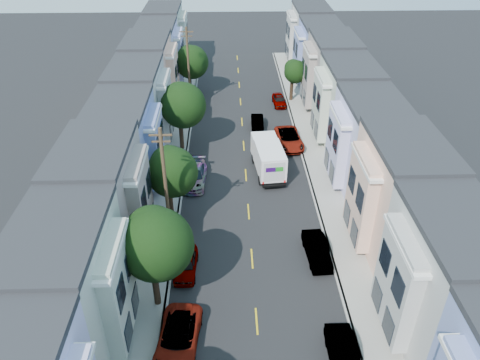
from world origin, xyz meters
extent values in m
plane|color=black|center=(0.00, 0.00, 0.00)|extent=(160.00, 160.00, 0.00)
cube|color=black|center=(0.00, 15.00, 0.01)|extent=(12.00, 70.00, 0.02)
cube|color=gray|center=(-6.05, 15.00, 0.07)|extent=(0.30, 70.00, 0.15)
cube|color=gray|center=(6.05, 15.00, 0.07)|extent=(0.30, 70.00, 0.15)
cube|color=gray|center=(-7.35, 15.00, 0.07)|extent=(2.60, 70.00, 0.15)
cube|color=gray|center=(7.35, 15.00, 0.07)|extent=(2.60, 70.00, 0.15)
cube|color=gold|center=(0.00, 15.00, 0.00)|extent=(0.12, 70.00, 0.01)
cube|color=silver|center=(-11.15, 15.00, 0.00)|extent=(5.00, 70.00, 8.50)
cube|color=silver|center=(11.15, 15.00, 0.00)|extent=(5.00, 70.00, 8.50)
cylinder|color=black|center=(-6.60, -4.33, 1.80)|extent=(0.44, 0.44, 3.60)
sphere|color=black|center=(-6.30, -4.33, 5.24)|extent=(4.70, 4.70, 4.70)
cylinder|color=black|center=(-6.60, 5.47, 1.50)|extent=(0.44, 0.44, 3.01)
sphere|color=black|center=(-6.30, 5.47, 4.47)|extent=(4.17, 4.17, 4.17)
cylinder|color=black|center=(-6.60, 17.47, 1.69)|extent=(0.44, 0.44, 3.39)
sphere|color=black|center=(-6.30, 17.47, 5.03)|extent=(4.70, 4.70, 4.70)
cylinder|color=black|center=(-6.60, 32.25, 1.54)|extent=(0.44, 0.44, 3.08)
sphere|color=black|center=(-6.30, 32.25, 4.59)|extent=(4.31, 4.31, 4.31)
cylinder|color=black|center=(6.60, 30.25, 1.44)|extent=(0.44, 0.44, 2.87)
sphere|color=black|center=(6.90, 30.25, 3.90)|extent=(2.95, 2.95, 2.95)
cylinder|color=#42301E|center=(-6.30, 2.00, 5.00)|extent=(0.26, 0.26, 10.00)
cube|color=#42301E|center=(-6.30, 2.00, 9.60)|extent=(1.60, 0.12, 0.12)
cylinder|color=#42301E|center=(-6.30, 28.00, 5.00)|extent=(0.26, 0.26, 10.00)
cube|color=#42301E|center=(-6.30, 28.00, 9.60)|extent=(1.60, 0.12, 0.12)
cube|color=white|center=(2.17, 11.59, 1.88)|extent=(2.42, 4.33, 2.37)
cube|color=white|center=(2.17, 14.77, 1.78)|extent=(2.42, 2.01, 2.18)
cube|color=black|center=(2.17, 12.50, 0.57)|extent=(2.22, 6.22, 0.24)
cube|color=#2D0A51|center=(1.81, 9.43, 2.16)|extent=(0.91, 0.04, 0.44)
cube|color=#198C1E|center=(2.62, 9.43, 2.16)|extent=(0.70, 0.04, 0.44)
cylinder|color=black|center=(1.08, 10.41, 0.45)|extent=(0.28, 0.91, 0.91)
cylinder|color=black|center=(3.25, 10.41, 0.45)|extent=(0.28, 0.91, 0.91)
cylinder|color=black|center=(1.08, 14.46, 0.45)|extent=(0.28, 0.91, 0.91)
cylinder|color=black|center=(3.25, 14.46, 0.45)|extent=(0.28, 0.91, 0.91)
imported|color=black|center=(1.73, 22.30, 0.65)|extent=(1.46, 3.92, 1.30)
imported|color=#0B0D3D|center=(-4.90, -7.84, 0.74)|extent=(2.91, 5.52, 1.48)
imported|color=#ABABAB|center=(-4.90, -1.16, 0.67)|extent=(1.74, 4.21, 1.35)
imported|color=#390605|center=(-4.90, 10.86, 0.76)|extent=(2.32, 5.13, 1.52)
imported|color=slate|center=(4.90, -9.41, 0.74)|extent=(1.59, 4.47, 1.49)
imported|color=silver|center=(4.90, -0.01, 0.72)|extent=(1.81, 4.44, 1.45)
imported|color=black|center=(4.90, 18.01, 0.77)|extent=(2.97, 5.71, 1.54)
imported|color=#0F1635|center=(4.90, 28.88, 0.65)|extent=(1.75, 4.06, 1.29)
camera|label=1|loc=(-1.67, -26.66, 24.21)|focal=35.00mm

